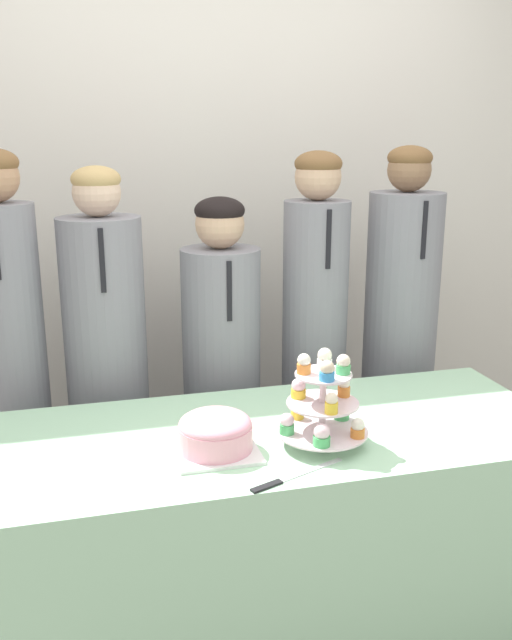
{
  "coord_description": "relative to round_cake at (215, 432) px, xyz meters",
  "views": [
    {
      "loc": [
        -0.56,
        -1.48,
        1.61
      ],
      "look_at": [
        -0.07,
        0.4,
        1.08
      ],
      "focal_mm": 38.0,
      "sensor_mm": 36.0,
      "label": 1
    }
  ],
  "objects": [
    {
      "name": "wall_back",
      "position": [
        0.23,
        1.27,
        0.55
      ],
      "size": [
        9.0,
        0.06,
        2.7
      ],
      "color": "silver",
      "rests_on": "ground_plane"
    },
    {
      "name": "table",
      "position": [
        0.23,
        0.1,
        -0.43
      ],
      "size": [
        1.75,
        0.72,
        0.74
      ],
      "color": "#A8DBB2",
      "rests_on": "ground_plane"
    },
    {
      "name": "round_cake",
      "position": [
        0.0,
        0.0,
        0.0
      ],
      "size": [
        0.24,
        0.24,
        0.12
      ],
      "color": "white",
      "rests_on": "table"
    },
    {
      "name": "cake_knife",
      "position": [
        0.14,
        -0.21,
        -0.06
      ],
      "size": [
        0.29,
        0.13,
        0.01
      ],
      "rotation": [
        0.0,
        0.0,
        0.37
      ],
      "color": "silver",
      "rests_on": "table"
    },
    {
      "name": "cupcake_stand",
      "position": [
        0.31,
        -0.03,
        0.07
      ],
      "size": [
        0.27,
        0.27,
        0.28
      ],
      "color": "silver",
      "rests_on": "table"
    },
    {
      "name": "student_0",
      "position": [
        -0.6,
        0.72,
        -0.03
      ],
      "size": [
        0.25,
        0.26,
        1.57
      ],
      "color": "gray",
      "rests_on": "ground_plane"
    },
    {
      "name": "student_1",
      "position": [
        -0.27,
        0.72,
        -0.09
      ],
      "size": [
        0.3,
        0.31,
        1.51
      ],
      "color": "gray",
      "rests_on": "ground_plane"
    },
    {
      "name": "student_2",
      "position": [
        0.17,
        0.72,
        -0.14
      ],
      "size": [
        0.3,
        0.31,
        1.4
      ],
      "color": "gray",
      "rests_on": "ground_plane"
    },
    {
      "name": "student_3",
      "position": [
        0.55,
        0.72,
        -0.04
      ],
      "size": [
        0.26,
        0.26,
        1.56
      ],
      "color": "gray",
      "rests_on": "ground_plane"
    },
    {
      "name": "student_4",
      "position": [
        0.93,
        0.72,
        -0.05
      ],
      "size": [
        0.3,
        0.3,
        1.58
      ],
      "color": "gray",
      "rests_on": "ground_plane"
    }
  ]
}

